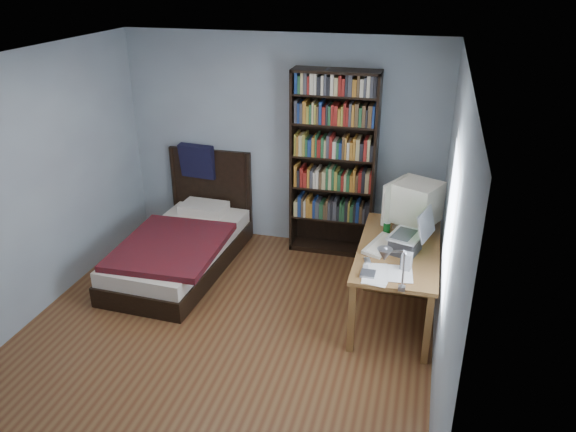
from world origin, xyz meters
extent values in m
plane|color=#5A301A|center=(0.00, 0.00, 0.00)|extent=(4.20, 4.20, 0.00)
plane|color=white|center=(0.00, 0.00, 2.50)|extent=(4.20, 4.20, 0.00)
cube|color=gray|center=(0.00, 2.10, 1.25)|extent=(3.80, 0.04, 2.50)
cube|color=gray|center=(0.00, -2.10, 1.25)|extent=(3.80, 0.04, 2.50)
cube|color=gray|center=(-1.90, 0.00, 1.25)|extent=(0.04, 4.20, 2.50)
cube|color=gray|center=(1.90, 0.00, 1.25)|extent=(0.04, 4.20, 2.50)
cube|color=white|center=(1.89, -0.15, 1.45)|extent=(0.01, 1.14, 1.14)
cube|color=white|center=(1.88, -0.15, 1.45)|extent=(0.01, 1.00, 1.00)
cube|color=brown|center=(1.50, 0.75, 0.71)|extent=(0.75, 1.49, 0.04)
cube|color=brown|center=(1.18, 0.05, 0.34)|extent=(0.06, 0.06, 0.69)
cube|color=brown|center=(1.83, 0.05, 0.34)|extent=(0.06, 0.06, 0.69)
cube|color=brown|center=(1.18, 1.45, 0.34)|extent=(0.06, 0.06, 0.69)
cube|color=brown|center=(1.83, 1.45, 0.34)|extent=(0.06, 0.06, 0.69)
cube|color=brown|center=(1.50, 1.28, 0.34)|extent=(0.69, 0.40, 0.68)
cube|color=beige|center=(1.58, 1.21, 0.75)|extent=(0.35, 0.33, 0.03)
cylinder|color=beige|center=(1.58, 1.21, 0.79)|extent=(0.11, 0.11, 0.06)
cube|color=beige|center=(1.61, 1.21, 1.03)|extent=(0.55, 0.54, 0.40)
cube|color=#B6AD98|center=(1.40, 1.21, 1.03)|extent=(0.21, 0.40, 0.42)
cube|color=#45A1F9|center=(1.38, 1.21, 1.03)|extent=(0.14, 0.29, 0.27)
cube|color=#2D2D30|center=(1.56, 0.68, 0.81)|extent=(0.31, 0.34, 0.16)
cube|color=silver|center=(1.56, 0.68, 0.90)|extent=(0.36, 0.42, 0.02)
cube|color=#2D2D30|center=(1.54, 0.68, 0.91)|extent=(0.25, 0.32, 0.00)
cube|color=silver|center=(1.73, 0.68, 1.03)|extent=(0.18, 0.36, 0.25)
cube|color=#0CBF26|center=(1.72, 0.68, 1.03)|extent=(0.14, 0.29, 0.20)
cube|color=#99999E|center=(1.58, -0.01, 0.75)|extent=(0.06, 0.05, 0.04)
cylinder|color=#99999E|center=(1.58, -0.06, 0.95)|extent=(0.02, 0.13, 0.37)
cylinder|color=#99999E|center=(1.52, -0.27, 1.22)|extent=(0.15, 0.31, 0.19)
cone|color=#99999E|center=(1.45, -0.41, 1.25)|extent=(0.11, 0.11, 0.10)
cube|color=#B6AD98|center=(1.34, 0.73, 0.75)|extent=(0.33, 0.51, 0.05)
cube|color=#98989A|center=(1.60, 0.34, 0.81)|extent=(0.10, 0.10, 0.16)
cylinder|color=#083D1B|center=(1.36, 1.02, 0.79)|extent=(0.07, 0.07, 0.13)
ellipsoid|color=silver|center=(1.51, 1.00, 0.75)|extent=(0.07, 0.12, 0.04)
cube|color=silver|center=(1.25, 0.40, 0.74)|extent=(0.08, 0.11, 0.02)
cube|color=#98989A|center=(1.25, 0.27, 0.74)|extent=(0.06, 0.09, 0.02)
cube|color=#98989A|center=(1.28, 0.16, 0.74)|extent=(0.13, 0.13, 0.03)
cube|color=black|center=(0.18, 1.94, 1.08)|extent=(0.03, 0.30, 2.15)
cube|color=black|center=(1.12, 1.94, 1.08)|extent=(0.03, 0.30, 2.15)
cube|color=black|center=(0.65, 1.94, 2.14)|extent=(0.97, 0.30, 0.03)
cube|color=black|center=(0.65, 1.94, 0.03)|extent=(0.97, 0.30, 0.06)
cube|color=black|center=(0.65, 2.08, 1.08)|extent=(0.97, 0.02, 2.15)
cube|color=olive|center=(0.65, 1.92, 1.11)|extent=(0.89, 0.22, 1.95)
cube|color=black|center=(-0.92, 1.05, 0.11)|extent=(1.08, 2.03, 0.22)
cube|color=silver|center=(-0.92, 1.05, 0.30)|extent=(1.03, 1.97, 0.16)
cube|color=maroon|center=(-0.89, 0.80, 0.41)|extent=(1.09, 1.32, 0.07)
cube|color=silver|center=(-0.92, 1.80, 0.43)|extent=(0.56, 0.37, 0.12)
cube|color=black|center=(-0.92, 2.06, 0.55)|extent=(1.06, 0.05, 1.10)
cylinder|color=black|center=(-1.42, 2.04, 0.55)|extent=(0.06, 0.06, 1.10)
cylinder|color=black|center=(-0.42, 2.04, 0.55)|extent=(0.06, 0.06, 1.10)
cube|color=black|center=(-1.07, 2.03, 0.95)|extent=(0.46, 0.20, 0.43)
camera|label=1|loc=(1.68, -4.06, 3.18)|focal=35.00mm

